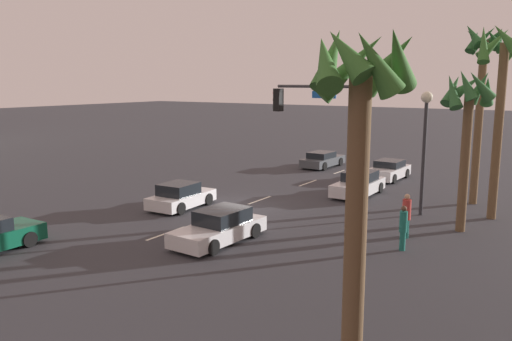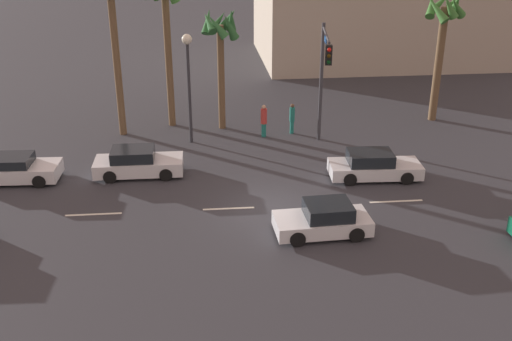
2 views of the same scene
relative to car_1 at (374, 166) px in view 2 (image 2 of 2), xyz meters
The scene contains 16 objects.
ground_plane 6.13m from the car_1, 153.63° to the right, with size 220.00×220.00×0.00m, color #333338.
lane_stripe_2 13.59m from the car_1, 168.49° to the right, with size 2.46×0.14×0.01m, color silver.
lane_stripe_3 7.86m from the car_1, 159.78° to the right, with size 2.31×0.14×0.01m, color silver.
lane_stripe_4 2.80m from the car_1, 82.53° to the right, with size 2.49×0.14×0.01m, color silver.
car_1 is the anchor object (origin of this frame).
car_3 6.37m from the car_1, 124.00° to the right, with size 4.00×2.11×1.36m.
car_4 17.61m from the car_1, behind, with size 4.09×2.08×1.30m.
car_5 11.79m from the car_1, behind, with size 4.39×1.94×1.40m.
traffic_signal 6.00m from the car_1, 113.84° to the left, with size 0.82×4.47×6.71m.
streetlamp 11.39m from the car_1, 147.09° to the left, with size 0.56×0.56×6.19m.
pedestrian_0 7.45m from the car_1, 114.41° to the left, with size 0.44×0.44×1.83m.
pedestrian_1 8.00m from the car_1, 126.96° to the left, with size 0.51×0.51×1.94m.
palm_tree_0 11.67m from the car_1, 53.88° to the left, with size 2.73×2.60×7.91m.
palm_tree_1 16.59m from the car_1, 149.94° to the left, with size 2.58×2.40×9.76m.
palm_tree_2 11.89m from the car_1, 131.45° to the left, with size 2.39×2.42×7.23m.
palm_tree_3 15.03m from the car_1, 139.12° to the left, with size 2.57×2.81×9.36m.
Camera 2 is at (-2.91, -24.00, 12.38)m, focal length 42.17 mm.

